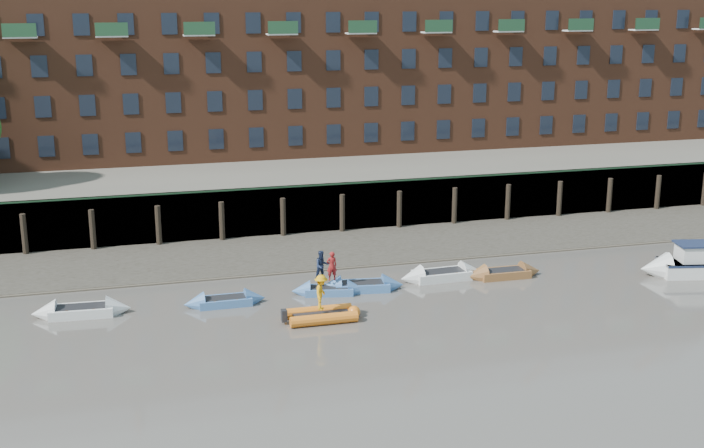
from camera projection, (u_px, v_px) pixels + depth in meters
name	position (u px, v px, depth m)	size (l,w,h in m)	color
ground	(425.00, 363.00, 38.18)	(220.00, 220.00, 0.00)	#58534D
foreshore	(327.00, 250.00, 54.97)	(110.00, 8.00, 0.50)	#3D382F
mud_band	(340.00, 266.00, 51.80)	(110.00, 1.60, 0.10)	#4C4336
river_wall	(311.00, 209.00, 58.65)	(110.00, 1.23, 3.30)	#2D2A26
bank_terrace	(274.00, 170.00, 71.35)	(110.00, 28.00, 3.20)	#5E594D
apartment_terrace	(268.00, 28.00, 69.42)	(80.60, 15.56, 20.98)	brown
rowboat_0	(82.00, 311.00, 43.77)	(4.87, 1.68, 1.39)	silver
rowboat_2	(225.00, 301.00, 45.23)	(4.19, 1.24, 1.21)	#4370AA
rowboat_3	(329.00, 290.00, 46.90)	(4.12, 1.92, 1.15)	#4370AA
rowboat_4	(362.00, 286.00, 47.47)	(4.68, 1.94, 1.32)	#4370AA
rowboat_5	(442.00, 275.00, 49.29)	(4.97, 1.62, 1.43)	silver
rowboat_6	(504.00, 273.00, 49.64)	(4.48, 1.34, 1.29)	brown
rib_tender	(324.00, 315.00, 43.15)	(3.64, 1.71, 0.63)	orange
motor_launch	(685.00, 265.00, 49.91)	(6.11, 3.06, 2.41)	silver
person_rower_a	(332.00, 266.00, 46.57)	(0.57, 0.38, 1.58)	maroon
person_rower_b	(322.00, 265.00, 46.59)	(0.78, 0.61, 1.61)	#19233F
person_rib_crew	(321.00, 292.00, 42.77)	(1.13, 0.65, 1.75)	orange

